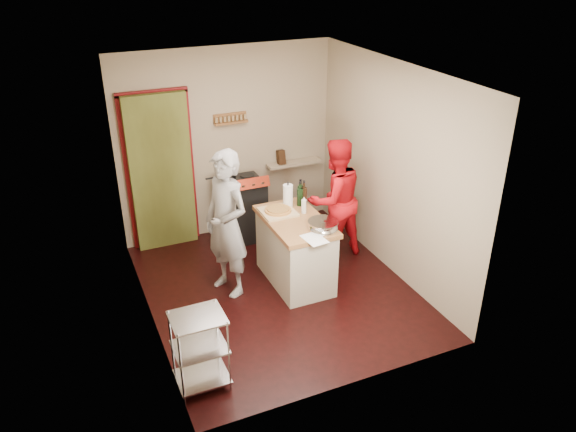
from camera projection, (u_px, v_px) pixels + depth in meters
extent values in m
plane|color=black|center=(278.00, 289.00, 6.78)|extent=(3.50, 3.50, 0.00)
cube|color=gray|center=(227.00, 143.00, 7.63)|extent=(3.00, 0.04, 2.60)
cube|color=#565B23|center=(159.00, 169.00, 7.44)|extent=(0.80, 0.40, 2.10)
cube|color=#670B0E|center=(128.00, 176.00, 7.23)|extent=(0.06, 0.06, 2.10)
cube|color=#670B0E|center=(191.00, 167.00, 7.54)|extent=(0.06, 0.06, 2.10)
cube|color=#670B0E|center=(151.00, 92.00, 6.92)|extent=(0.90, 0.06, 0.06)
cube|color=brown|center=(231.00, 122.00, 7.48)|extent=(0.46, 0.09, 0.03)
cube|color=brown|center=(230.00, 117.00, 7.48)|extent=(0.46, 0.02, 0.12)
cube|color=olive|center=(231.00, 118.00, 7.45)|extent=(0.42, 0.04, 0.07)
cube|color=gray|center=(294.00, 163.00, 8.07)|extent=(0.80, 0.18, 0.04)
cube|color=black|center=(281.00, 157.00, 7.95)|extent=(0.10, 0.14, 0.22)
cube|color=gray|center=(140.00, 215.00, 5.66)|extent=(0.04, 3.50, 2.60)
cube|color=gray|center=(392.00, 171.00, 6.74)|extent=(0.04, 3.50, 2.60)
cube|color=white|center=(276.00, 71.00, 5.61)|extent=(3.00, 3.50, 0.02)
cube|color=black|center=(241.00, 211.00, 7.79)|extent=(0.60, 0.55, 0.80)
cube|color=black|center=(240.00, 183.00, 7.60)|extent=(0.60, 0.55, 0.06)
cube|color=maroon|center=(247.00, 184.00, 7.33)|extent=(0.60, 0.15, 0.17)
cylinder|color=black|center=(226.00, 176.00, 7.62)|extent=(0.26, 0.26, 0.05)
cylinder|color=silver|center=(181.00, 371.00, 4.93)|extent=(0.02, 0.02, 0.80)
cylinder|color=silver|center=(229.00, 357.00, 5.09)|extent=(0.02, 0.02, 0.80)
cylinder|color=silver|center=(172.00, 346.00, 5.22)|extent=(0.02, 0.02, 0.80)
cylinder|color=silver|center=(217.00, 334.00, 5.38)|extent=(0.02, 0.02, 0.80)
cube|color=silver|center=(202.00, 376.00, 5.29)|extent=(0.48, 0.40, 0.02)
cube|color=silver|center=(200.00, 347.00, 5.13)|extent=(0.48, 0.40, 0.02)
cube|color=silver|center=(197.00, 318.00, 4.99)|extent=(0.48, 0.40, 0.02)
cube|color=#B9AF9D|center=(295.00, 252.00, 6.78)|extent=(0.61, 1.07, 0.79)
cube|color=#A4653E|center=(295.00, 221.00, 6.59)|extent=(0.66, 1.12, 0.06)
cube|color=tan|center=(278.00, 212.00, 6.73)|extent=(0.40, 0.40, 0.02)
cylinder|color=#CF8E40|center=(278.00, 210.00, 6.72)|extent=(0.32, 0.32, 0.02)
ellipsoid|color=silver|center=(323.00, 226.00, 6.32)|extent=(0.35, 0.35, 0.11)
cylinder|color=white|center=(288.00, 196.00, 6.84)|extent=(0.12, 0.12, 0.28)
cylinder|color=silver|center=(304.00, 206.00, 6.70)|extent=(0.06, 0.06, 0.17)
cube|color=white|center=(314.00, 239.00, 6.15)|extent=(0.24, 0.32, 0.00)
cylinder|color=black|center=(300.00, 191.00, 6.93)|extent=(0.08, 0.08, 0.31)
cylinder|color=black|center=(304.00, 193.00, 6.88)|extent=(0.08, 0.08, 0.31)
cylinder|color=black|center=(300.00, 194.00, 6.86)|extent=(0.08, 0.08, 0.31)
imported|color=#AEADB2|center=(227.00, 224.00, 6.39)|extent=(0.63, 0.75, 1.76)
imported|color=red|center=(335.00, 199.00, 7.18)|extent=(0.85, 0.70, 1.61)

